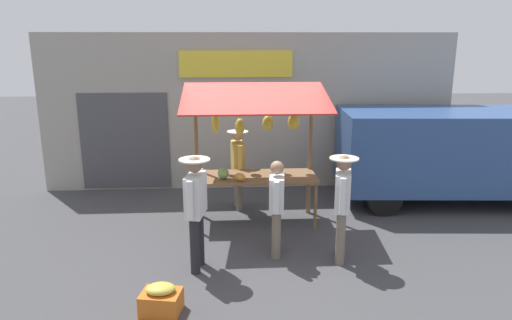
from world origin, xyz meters
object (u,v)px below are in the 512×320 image
market_stall (254,139)px  vendor_with_sunhat (238,163)px  parked_van (443,148)px  produce_crate_near (161,300)px  shopper_in_striped_shirt (342,200)px  shopper_with_ponytail (277,203)px  shopper_with_shopping_bag (196,203)px

market_stall → vendor_with_sunhat: size_ratio=1.58×
parked_van → produce_crate_near: parked_van is taller
shopper_in_striped_shirt → produce_crate_near: bearing=130.9°
shopper_with_ponytail → parked_van: 4.29m
vendor_with_sunhat → shopper_with_ponytail: 2.20m
market_stall → shopper_with_ponytail: (-0.26, 1.40, -0.69)m
market_stall → shopper_in_striped_shirt: (-1.21, 1.64, -0.58)m
market_stall → produce_crate_near: size_ratio=4.66×
vendor_with_sunhat → parked_van: parked_van is taller
vendor_with_sunhat → produce_crate_near: 3.87m
shopper_with_ponytail → produce_crate_near: size_ratio=2.81×
vendor_with_sunhat → market_stall: bearing=13.7°
shopper_with_shopping_bag → shopper_with_ponytail: bearing=-61.8°
parked_van → produce_crate_near: 6.51m
vendor_with_sunhat → parked_van: 4.16m
market_stall → vendor_with_sunhat: 0.99m
shopper_with_shopping_bag → produce_crate_near: (0.38, 1.13, -0.83)m
market_stall → shopper_in_striped_shirt: bearing=126.4°
parked_van → produce_crate_near: bearing=40.1°
market_stall → shopper_with_shopping_bag: 2.09m
shopper_with_ponytail → vendor_with_sunhat: bearing=21.5°
market_stall → parked_van: bearing=-167.0°
shopper_in_striped_shirt → parked_van: bearing=-32.5°
market_stall → vendor_with_sunhat: (0.28, -0.72, -0.62)m
vendor_with_sunhat → shopper_with_shopping_bag: (0.65, 2.52, 0.08)m
shopper_in_striped_shirt → shopper_with_ponytail: bearing=89.7°
market_stall → shopper_with_ponytail: 1.58m
parked_van → shopper_with_shopping_bag: bearing=33.0°
vendor_with_sunhat → shopper_with_ponytail: vendor_with_sunhat is taller
vendor_with_sunhat → shopper_with_shopping_bag: shopper_with_shopping_bag is taller
shopper_with_ponytail → produce_crate_near: shopper_with_ponytail is taller
parked_van → shopper_in_striped_shirt: bearing=47.4°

